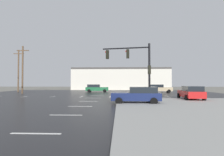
{
  "coord_description": "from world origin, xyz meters",
  "views": [
    {
      "loc": [
        3.24,
        -24.99,
        2.02
      ],
      "look_at": [
        1.93,
        8.66,
        2.83
      ],
      "focal_mm": 29.1,
      "sensor_mm": 36.0,
      "label": 1
    }
  ],
  "objects_px": {
    "utility_pole_distant": "(18,70)",
    "traffic_signal_mast": "(136,63)",
    "sedan_tan": "(159,88)",
    "sedan_navy": "(137,95)",
    "fire_hydrant": "(150,97)",
    "utility_pole_far": "(23,69)",
    "sedan_red": "(191,93)",
    "sedan_green": "(96,88)"
  },
  "relations": [
    {
      "from": "utility_pole_distant",
      "to": "traffic_signal_mast",
      "type": "bearing_deg",
      "value": -37.92
    },
    {
      "from": "utility_pole_far",
      "to": "utility_pole_distant",
      "type": "distance_m",
      "value": 6.62
    },
    {
      "from": "fire_hydrant",
      "to": "utility_pole_distant",
      "type": "relative_size",
      "value": 0.09
    },
    {
      "from": "sedan_green",
      "to": "sedan_tan",
      "type": "height_order",
      "value": "same"
    },
    {
      "from": "fire_hydrant",
      "to": "sedan_tan",
      "type": "height_order",
      "value": "sedan_tan"
    },
    {
      "from": "sedan_red",
      "to": "sedan_green",
      "type": "bearing_deg",
      "value": 43.06
    },
    {
      "from": "sedan_tan",
      "to": "sedan_navy",
      "type": "distance_m",
      "value": 19.78
    },
    {
      "from": "sedan_tan",
      "to": "sedan_red",
      "type": "bearing_deg",
      "value": -82.93
    },
    {
      "from": "sedan_green",
      "to": "utility_pole_distant",
      "type": "xyz_separation_m",
      "value": [
        -16.56,
        0.88,
        3.79
      ]
    },
    {
      "from": "fire_hydrant",
      "to": "sedan_green",
      "type": "distance_m",
      "value": 19.94
    },
    {
      "from": "sedan_red",
      "to": "sedan_navy",
      "type": "relative_size",
      "value": 1.01
    },
    {
      "from": "fire_hydrant",
      "to": "sedan_green",
      "type": "height_order",
      "value": "sedan_green"
    },
    {
      "from": "sedan_navy",
      "to": "utility_pole_distant",
      "type": "relative_size",
      "value": 0.52
    },
    {
      "from": "traffic_signal_mast",
      "to": "sedan_green",
      "type": "relative_size",
      "value": 1.29
    },
    {
      "from": "sedan_navy",
      "to": "utility_pole_far",
      "type": "height_order",
      "value": "utility_pole_far"
    },
    {
      "from": "traffic_signal_mast",
      "to": "utility_pole_distant",
      "type": "xyz_separation_m",
      "value": [
        -22.95,
        17.88,
        0.52
      ]
    },
    {
      "from": "sedan_red",
      "to": "utility_pole_distant",
      "type": "height_order",
      "value": "utility_pole_distant"
    },
    {
      "from": "fire_hydrant",
      "to": "sedan_navy",
      "type": "height_order",
      "value": "sedan_navy"
    },
    {
      "from": "fire_hydrant",
      "to": "sedan_tan",
      "type": "xyz_separation_m",
      "value": [
        4.84,
        17.88,
        0.32
      ]
    },
    {
      "from": "sedan_tan",
      "to": "sedan_red",
      "type": "relative_size",
      "value": 1.01
    },
    {
      "from": "sedan_green",
      "to": "sedan_red",
      "type": "bearing_deg",
      "value": -54.2
    },
    {
      "from": "sedan_tan",
      "to": "utility_pole_distant",
      "type": "xyz_separation_m",
      "value": [
        -28.99,
        1.43,
        3.79
      ]
    },
    {
      "from": "fire_hydrant",
      "to": "sedan_red",
      "type": "bearing_deg",
      "value": 29.59
    },
    {
      "from": "sedan_red",
      "to": "sedan_navy",
      "type": "xyz_separation_m",
      "value": [
        -6.4,
        -3.83,
        0.0
      ]
    },
    {
      "from": "sedan_navy",
      "to": "utility_pole_far",
      "type": "bearing_deg",
      "value": -36.77
    },
    {
      "from": "sedan_red",
      "to": "fire_hydrant",
      "type": "bearing_deg",
      "value": 123.37
    },
    {
      "from": "sedan_green",
      "to": "utility_pole_distant",
      "type": "bearing_deg",
      "value": 173.47
    },
    {
      "from": "sedan_navy",
      "to": "sedan_green",
      "type": "bearing_deg",
      "value": -70.78
    },
    {
      "from": "traffic_signal_mast",
      "to": "fire_hydrant",
      "type": "xyz_separation_m",
      "value": [
        1.2,
        -1.43,
        -3.59
      ]
    },
    {
      "from": "fire_hydrant",
      "to": "utility_pole_far",
      "type": "relative_size",
      "value": 0.09
    },
    {
      "from": "utility_pole_far",
      "to": "sedan_tan",
      "type": "bearing_deg",
      "value": 8.95
    },
    {
      "from": "utility_pole_distant",
      "to": "sedan_green",
      "type": "bearing_deg",
      "value": -3.05
    },
    {
      "from": "traffic_signal_mast",
      "to": "utility_pole_far",
      "type": "height_order",
      "value": "utility_pole_far"
    },
    {
      "from": "fire_hydrant",
      "to": "sedan_green",
      "type": "xyz_separation_m",
      "value": [
        -7.6,
        18.43,
        0.32
      ]
    },
    {
      "from": "sedan_navy",
      "to": "traffic_signal_mast",
      "type": "bearing_deg",
      "value": -90.99
    },
    {
      "from": "traffic_signal_mast",
      "to": "utility_pole_distant",
      "type": "distance_m",
      "value": 29.1
    },
    {
      "from": "sedan_tan",
      "to": "traffic_signal_mast",
      "type": "bearing_deg",
      "value": -104.11
    },
    {
      "from": "fire_hydrant",
      "to": "sedan_tan",
      "type": "relative_size",
      "value": 0.17
    },
    {
      "from": "traffic_signal_mast",
      "to": "sedan_red",
      "type": "distance_m",
      "value": 7.26
    },
    {
      "from": "sedan_green",
      "to": "utility_pole_distant",
      "type": "relative_size",
      "value": 0.52
    },
    {
      "from": "sedan_tan",
      "to": "sedan_navy",
      "type": "bearing_deg",
      "value": -102.0
    },
    {
      "from": "sedan_red",
      "to": "traffic_signal_mast",
      "type": "bearing_deg",
      "value": 106.92
    }
  ]
}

